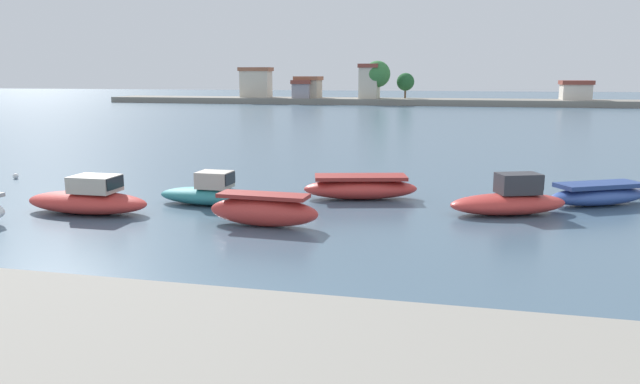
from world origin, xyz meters
The scene contains 10 objects.
ground_plane centered at (0.00, 0.00, 0.00)m, with size 400.00×400.00×0.00m, color #476075.
moored_boat_1 centered at (-8.71, 9.26, 0.54)m, with size 5.01×1.89×1.49m.
moored_boat_2 centered at (-4.76, 11.83, 0.48)m, with size 4.37×1.70×1.39m.
moored_boat_3 centered at (-1.46, 8.89, 0.56)m, with size 4.08×1.33×1.16m.
moored_boat_4 centered at (1.10, 14.42, 0.49)m, with size 5.16×2.77×1.03m.
moored_boat_5 centered at (7.18, 12.81, 0.53)m, with size 4.94×3.31×1.58m.
moored_boat_6 centered at (10.86, 15.40, 0.44)m, with size 4.63×3.41×0.92m.
mooring_buoy_0 centered at (3.82, 1.53, 0.20)m, with size 0.40×0.40×0.40m, color white.
mooring_buoy_3 centered at (-17.11, 15.45, 0.14)m, with size 0.28×0.28×0.28m, color white.
distant_shoreline centered at (5.42, 101.13, 2.26)m, with size 123.62×9.03×8.80m.
Camera 1 is at (5.24, -11.08, 5.28)m, focal length 34.06 mm.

